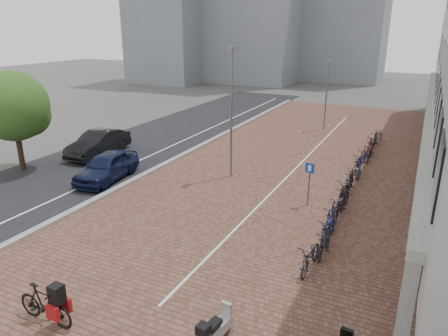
{
  "coord_description": "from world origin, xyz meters",
  "views": [
    {
      "loc": [
        8.51,
        -11.52,
        8.0
      ],
      "look_at": [
        0.0,
        6.0,
        1.3
      ],
      "focal_mm": 33.37,
      "sensor_mm": 36.0,
      "label": 1
    }
  ],
  "objects_px": {
    "car_dark": "(98,143)",
    "scooter_front": "(216,328)",
    "hero_bike": "(45,304)",
    "car_navy": "(107,167)",
    "parking_sign": "(309,178)"
  },
  "relations": [
    {
      "from": "hero_bike",
      "to": "scooter_front",
      "type": "height_order",
      "value": "hero_bike"
    },
    {
      "from": "hero_bike",
      "to": "scooter_front",
      "type": "xyz_separation_m",
      "value": [
        4.7,
        1.37,
        -0.13
      ]
    },
    {
      "from": "car_navy",
      "to": "hero_bike",
      "type": "xyz_separation_m",
      "value": [
        6.23,
        -9.79,
        -0.14
      ]
    },
    {
      "from": "car_navy",
      "to": "parking_sign",
      "type": "distance_m",
      "value": 10.84
    },
    {
      "from": "car_dark",
      "to": "hero_bike",
      "type": "relative_size",
      "value": 2.46
    },
    {
      "from": "car_navy",
      "to": "scooter_front",
      "type": "height_order",
      "value": "car_navy"
    },
    {
      "from": "scooter_front",
      "to": "hero_bike",
      "type": "bearing_deg",
      "value": -156.84
    },
    {
      "from": "hero_bike",
      "to": "parking_sign",
      "type": "relative_size",
      "value": 0.94
    },
    {
      "from": "car_navy",
      "to": "parking_sign",
      "type": "height_order",
      "value": "parking_sign"
    },
    {
      "from": "car_dark",
      "to": "scooter_front",
      "type": "height_order",
      "value": "car_dark"
    },
    {
      "from": "scooter_front",
      "to": "car_dark",
      "type": "bearing_deg",
      "value": 147.87
    },
    {
      "from": "parking_sign",
      "to": "car_navy",
      "type": "bearing_deg",
      "value": -156.31
    },
    {
      "from": "car_dark",
      "to": "hero_bike",
      "type": "height_order",
      "value": "car_dark"
    },
    {
      "from": "car_dark",
      "to": "hero_bike",
      "type": "xyz_separation_m",
      "value": [
        9.8,
        -13.12,
        -0.18
      ]
    },
    {
      "from": "hero_bike",
      "to": "scooter_front",
      "type": "relative_size",
      "value": 1.38
    }
  ]
}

